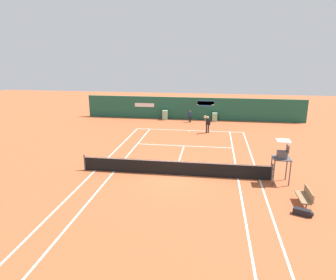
# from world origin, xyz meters

# --- Properties ---
(ground_plane) EXTENTS (80.00, 80.00, 0.01)m
(ground_plane) POSITION_xyz_m (-0.00, 0.58, 0.00)
(ground_plane) COLOR #A8512D
(tennis_net) EXTENTS (12.10, 0.10, 1.07)m
(tennis_net) POSITION_xyz_m (0.00, 0.00, 0.51)
(tennis_net) COLOR #4C4C51
(tennis_net) RESTS_ON ground_plane
(sponsor_back_wall) EXTENTS (25.00, 1.02, 2.55)m
(sponsor_back_wall) POSITION_xyz_m (-0.03, 16.97, 1.24)
(sponsor_back_wall) COLOR #1E5642
(sponsor_back_wall) RESTS_ON ground_plane
(umpire_chair) EXTENTS (1.00, 1.00, 2.64)m
(umpire_chair) POSITION_xyz_m (6.42, -0.22, 1.69)
(umpire_chair) COLOR #47474C
(umpire_chair) RESTS_ON ground_plane
(player_bench) EXTENTS (0.54, 1.52, 0.88)m
(player_bench) POSITION_xyz_m (7.12, -3.03, 0.51)
(player_bench) COLOR #38383D
(player_bench) RESTS_ON ground_plane
(equipment_bag) EXTENTS (0.94, 0.59, 0.32)m
(equipment_bag) POSITION_xyz_m (6.81, -4.15, 0.16)
(equipment_bag) COLOR black
(equipment_bag) RESTS_ON ground_plane
(player_on_baseline) EXTENTS (0.64, 0.67, 1.83)m
(player_on_baseline) POSITION_xyz_m (1.81, 11.00, 0.97)
(player_on_baseline) COLOR black
(player_on_baseline) RESTS_ON ground_plane
(ball_kid_left_post) EXTENTS (0.44, 0.22, 1.33)m
(ball_kid_left_post) POSITION_xyz_m (-0.22, 15.42, 0.76)
(ball_kid_left_post) COLOR black
(ball_kid_left_post) RESTS_ON ground_plane
(tennis_ball_near_service_line) EXTENTS (0.07, 0.07, 0.07)m
(tennis_ball_near_service_line) POSITION_xyz_m (3.03, 5.46, 0.03)
(tennis_ball_near_service_line) COLOR #CCE033
(tennis_ball_near_service_line) RESTS_ON ground_plane
(tennis_ball_mid_court) EXTENTS (0.07, 0.07, 0.07)m
(tennis_ball_mid_court) POSITION_xyz_m (-2.71, 6.62, 0.03)
(tennis_ball_mid_court) COLOR #CCE033
(tennis_ball_mid_court) RESTS_ON ground_plane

